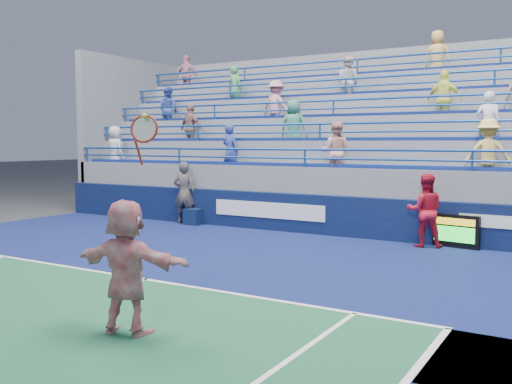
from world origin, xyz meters
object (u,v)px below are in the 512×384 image
Objects in this scene: tennis_player at (127,267)px; ball_girl at (425,211)px; line_judge at (184,193)px; serve_speed_board at (455,231)px; judge_chair at (194,215)px.

ball_girl is (1.77, 8.40, -0.01)m from tennis_player.
line_judge is (-5.76, 8.61, 0.07)m from tennis_player.
serve_speed_board is at bearing 74.34° from tennis_player.
ball_girl reaches higher than serve_speed_board.
judge_chair is 0.46× the size of line_judge.
line_judge reaches higher than serve_speed_board.
serve_speed_board is 0.40× the size of tennis_player.
tennis_player is at bearing -58.05° from judge_chair.
tennis_player is at bearing 106.57° from line_judge.
serve_speed_board is at bearing 163.25° from line_judge.
ball_girl is at bearing -158.19° from serve_speed_board.
serve_speed_board is 1.31× the size of judge_chair.
serve_speed_board is at bearing 0.63° from judge_chair.
tennis_player reaches higher than judge_chair.
serve_speed_board is 0.60× the size of line_judge.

